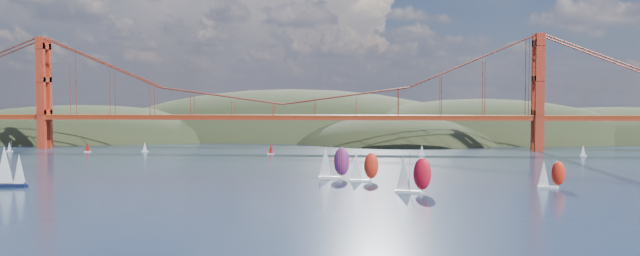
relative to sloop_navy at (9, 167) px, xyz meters
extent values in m
plane|color=black|center=(59.00, -45.94, -5.70)|extent=(1200.00, 1200.00, 0.00)
ellipsoid|color=black|center=(-81.00, 214.06, -16.90)|extent=(240.00, 140.00, 64.00)
ellipsoid|color=black|center=(49.00, 254.06, -22.50)|extent=(300.00, 180.00, 96.00)
ellipsoid|color=black|center=(169.00, 224.06, -19.00)|extent=(220.00, 140.00, 76.00)
ellipsoid|color=black|center=(119.00, 194.06, -14.10)|extent=(140.00, 110.00, 48.00)
ellipsoid|color=black|center=(259.00, 244.06, -16.20)|extent=(260.00, 160.00, 60.00)
cube|color=maroon|center=(59.00, 134.06, 10.30)|extent=(440.00, 7.00, 1.60)
cube|color=maroon|center=(59.00, 134.06, 9.10)|extent=(440.00, 7.00, 0.80)
cube|color=maroon|center=(-61.00, 134.06, 21.80)|extent=(4.00, 8.50, 55.00)
cube|color=maroon|center=(179.00, 134.06, 21.80)|extent=(4.00, 8.50, 55.00)
cube|color=black|center=(0.32, 0.04, -5.20)|extent=(8.48, 3.39, 0.99)
cylinder|color=#99999E|center=(0.73, 0.10, 1.25)|extent=(0.12, 0.12, 11.91)
cone|color=white|center=(-1.15, -0.16, 0.65)|extent=(5.19, 5.19, 10.48)
cone|color=white|center=(2.77, 0.37, -0.54)|extent=(3.71, 3.71, 8.34)
cube|color=silver|center=(96.87, 18.09, -5.33)|extent=(6.18, 2.29, 0.73)
cylinder|color=#99999E|center=(97.18, 18.12, -0.44)|extent=(0.09, 0.09, 9.07)
cone|color=white|center=(95.79, 17.98, -0.89)|extent=(3.71, 3.71, 7.98)
ellipsoid|color=red|center=(100.18, 18.42, -0.89)|extent=(4.48, 3.07, 7.62)
cube|color=silver|center=(109.52, -3.37, -5.30)|extent=(6.74, 2.82, 0.78)
cylinder|color=#99999E|center=(109.85, -3.42, -0.01)|extent=(0.10, 0.10, 9.81)
cone|color=white|center=(108.36, -3.19, -0.50)|extent=(4.19, 4.19, 8.63)
ellipsoid|color=red|center=(113.08, -3.93, -0.50)|extent=(4.97, 3.55, 8.24)
cube|color=silver|center=(148.16, 8.88, -5.38)|extent=(5.34, 1.85, 0.63)
cylinder|color=#99999E|center=(148.42, 8.86, -1.13)|extent=(0.08, 0.08, 7.86)
cone|color=white|center=(147.22, 8.95, -1.53)|extent=(3.14, 3.14, 6.92)
ellipsoid|color=red|center=(151.04, 8.67, -1.53)|extent=(3.83, 2.57, 6.61)
cube|color=silver|center=(87.51, 24.27, -5.29)|extent=(6.79, 1.93, 0.81)
cylinder|color=#99999E|center=(87.85, 24.27, 0.20)|extent=(0.10, 0.10, 10.17)
cone|color=white|center=(86.29, 24.27, -0.31)|extent=(3.81, 3.81, 8.95)
ellipsoid|color=red|center=(91.24, 24.29, -0.31)|extent=(4.76, 3.00, 8.54)
cube|color=silver|center=(-65.93, 111.11, -5.45)|extent=(3.00, 1.00, 0.50)
cone|color=white|center=(-65.93, 111.11, -3.10)|extent=(2.00, 2.00, 4.20)
cube|color=silver|center=(-29.20, 112.23, -5.45)|extent=(3.00, 1.00, 0.50)
cone|color=red|center=(-29.20, 112.23, -3.10)|extent=(2.00, 2.00, 4.20)
cube|color=silver|center=(-3.35, 115.54, -5.45)|extent=(3.00, 1.00, 0.50)
cone|color=white|center=(-3.35, 115.54, -3.10)|extent=(2.00, 2.00, 4.20)
cube|color=silver|center=(191.37, 108.22, -5.45)|extent=(3.00, 1.00, 0.50)
cone|color=white|center=(191.37, 108.22, -3.10)|extent=(2.00, 2.00, 4.20)
cube|color=silver|center=(122.84, 106.38, -5.45)|extent=(3.00, 1.00, 0.50)
cone|color=white|center=(122.84, 106.38, -3.10)|extent=(2.00, 2.00, 4.20)
cube|color=silver|center=(56.61, 107.70, -5.45)|extent=(3.00, 1.00, 0.50)
cone|color=red|center=(56.61, 107.70, -3.10)|extent=(2.00, 2.00, 4.20)
camera|label=1|loc=(98.50, -164.87, 18.68)|focal=35.00mm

